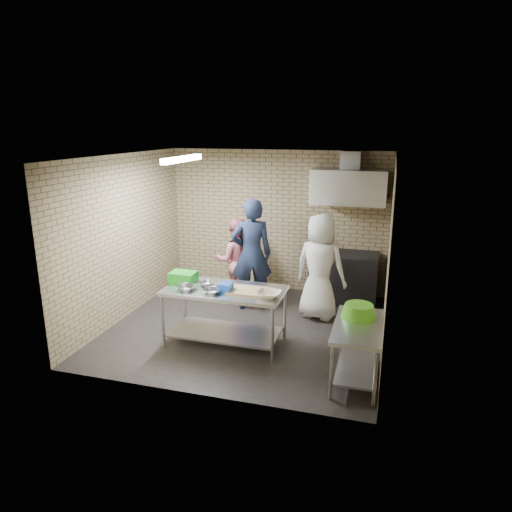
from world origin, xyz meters
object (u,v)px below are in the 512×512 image
Objects in this scene: blue_tub at (225,287)px; bottle_red at (352,189)px; prep_table at (225,317)px; stove at (344,277)px; green_crate at (183,277)px; man_navy at (251,254)px; woman_pink at (236,260)px; side_counter at (357,352)px; green_basin at (359,311)px; bottle_green at (375,191)px; woman_white at (320,267)px.

bottle_red reaches higher than blue_tub.
blue_tub is (0.05, -0.10, 0.49)m from prep_table.
stove is 3.10m from green_crate.
man_navy is 1.27× the size of woman_pink.
bottle_red is (2.24, 2.39, 1.09)m from green_crate.
green_basin is at bearing 94.57° from side_counter.
bottle_green is 0.08× the size of man_navy.
bottle_red is at bearing 97.62° from side_counter.
stove is at bearing -151.93° from bottle_green.
bottle_green reaches higher than stove.
woman_white is at bearing -107.83° from bottle_red.
bottle_green is 0.08× the size of woman_white.
green_crate is at bearing 172.36° from green_basin.
bottle_red is (-0.38, 2.74, 1.19)m from green_basin.
bottle_red is at bearing 78.23° from stove.
bottle_red is at bearing 97.90° from green_basin.
green_crate is 0.25× the size of woman_pink.
bottle_red is (-0.40, 2.99, 1.65)m from side_counter.
man_navy is (-1.95, 1.70, 0.15)m from green_basin.
green_basin is 3.01m from bottle_red.
stove is 1.60m from bottle_red.
prep_table is 1.82m from woman_pink.
green_basin is at bearing 130.08° from woman_white.
green_basin is 0.23× the size of man_navy.
green_basin is 3.05m from woman_pink.
blue_tub is at bearing 68.16° from woman_white.
green_crate is 2.26m from woman_white.
prep_table is 9.00× the size of blue_tub.
prep_table is at bearing -123.22° from stove.
woman_pink is (-2.35, 2.22, 0.40)m from side_counter.
green_crate is 0.78m from blue_tub.
woman_pink is 1.63m from woman_white.
green_crate is 3.45m from bottle_red.
side_counter is 8.00× the size of bottle_green.
blue_tub is 1.90m from woman_pink.
green_basin is at bearing -90.42° from bottle_green.
woman_pink is at bearing -57.59° from man_navy.
side_counter is 0.78× the size of woman_pink.
woman_white reaches higher than prep_table.
bottle_green is at bearing 28.07° from stove.
bottle_green is 1.77m from woman_white.
side_counter is 3.44m from bottle_red.
bottle_red reaches higher than woman_white.
prep_table is 3.75× the size of green_basin.
woman_white is at bearing 49.65° from prep_table.
woman_pink is (-0.42, 1.74, 0.34)m from prep_table.
bottle_green is (0.40, 0.00, -0.01)m from bottle_red.
stove is at bearing 56.78° from prep_table.
woman_pink is at bearing -161.84° from bottle_green.
blue_tub is at bearing 168.58° from side_counter.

